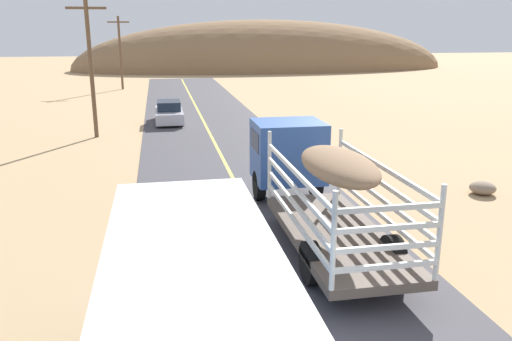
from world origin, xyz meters
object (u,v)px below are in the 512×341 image
at_px(livestock_truck, 304,167).
at_px(power_pole_far, 120,50).
at_px(car_far, 169,113).
at_px(power_pole_mid, 91,64).
at_px(boulder_far_horizon, 483,188).

height_order(livestock_truck, power_pole_far, power_pole_far).
height_order(car_far, power_pole_far, power_pole_far).
xyz_separation_m(power_pole_mid, power_pole_far, (0.00, 25.37, -0.23)).
xyz_separation_m(car_far, power_pole_mid, (-4.34, -3.98, 3.54)).
relative_size(livestock_truck, power_pole_mid, 1.23).
bearing_deg(power_pole_mid, power_pole_far, 90.00).
bearing_deg(boulder_far_horizon, car_far, 122.58).
bearing_deg(boulder_far_horizon, livestock_truck, -170.58).
height_order(power_pole_mid, boulder_far_horizon, power_pole_mid).
bearing_deg(livestock_truck, car_far, 101.65).
height_order(power_pole_mid, power_pole_far, power_pole_mid).
relative_size(livestock_truck, car_far, 2.20).
bearing_deg(power_pole_far, power_pole_mid, -90.00).
height_order(livestock_truck, power_pole_mid, power_pole_mid).
xyz_separation_m(livestock_truck, car_far, (-3.97, 19.25, -1.10)).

